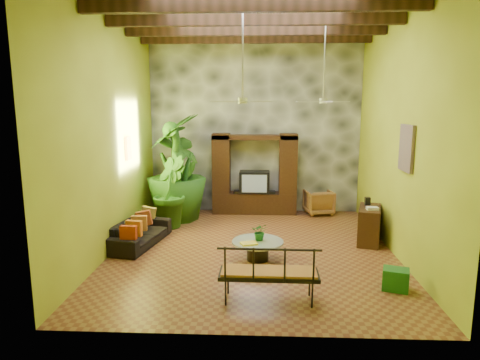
{
  "coord_description": "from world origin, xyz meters",
  "views": [
    {
      "loc": [
        0.14,
        -8.91,
        3.17
      ],
      "look_at": [
        -0.28,
        0.2,
        1.51
      ],
      "focal_mm": 32.0,
      "sensor_mm": 36.0,
      "label": 1
    }
  ],
  "objects_px": {
    "wicker_armchair": "(319,202)",
    "side_console": "(369,225)",
    "tall_plant_c": "(176,167)",
    "green_bin": "(396,279)",
    "tall_plant_a": "(179,172)",
    "tall_plant_b": "(169,191)",
    "coffee_table": "(258,248)",
    "entertainment_center": "(254,180)",
    "sofa": "(140,233)",
    "ceiling_fan_front": "(243,90)",
    "iron_bench": "(269,271)",
    "ceiling_fan_back": "(324,92)"
  },
  "relations": [
    {
      "from": "tall_plant_c",
      "to": "coffee_table",
      "type": "distance_m",
      "value": 3.9
    },
    {
      "from": "wicker_armchair",
      "to": "coffee_table",
      "type": "relative_size",
      "value": 0.73
    },
    {
      "from": "tall_plant_a",
      "to": "side_console",
      "type": "distance_m",
      "value": 5.22
    },
    {
      "from": "tall_plant_a",
      "to": "tall_plant_c",
      "type": "bearing_deg",
      "value": -95.05
    },
    {
      "from": "tall_plant_c",
      "to": "iron_bench",
      "type": "distance_m",
      "value": 5.51
    },
    {
      "from": "tall_plant_a",
      "to": "side_console",
      "type": "height_order",
      "value": "tall_plant_a"
    },
    {
      "from": "coffee_table",
      "to": "green_bin",
      "type": "bearing_deg",
      "value": -28.97
    },
    {
      "from": "wicker_armchair",
      "to": "side_console",
      "type": "height_order",
      "value": "side_console"
    },
    {
      "from": "tall_plant_c",
      "to": "side_console",
      "type": "relative_size",
      "value": 2.8
    },
    {
      "from": "tall_plant_b",
      "to": "side_console",
      "type": "bearing_deg",
      "value": -12.57
    },
    {
      "from": "entertainment_center",
      "to": "iron_bench",
      "type": "xyz_separation_m",
      "value": [
        0.3,
        -5.64,
        -0.43
      ]
    },
    {
      "from": "green_bin",
      "to": "ceiling_fan_front",
      "type": "bearing_deg",
      "value": 150.47
    },
    {
      "from": "side_console",
      "to": "green_bin",
      "type": "xyz_separation_m",
      "value": [
        -0.17,
        -2.53,
        -0.22
      ]
    },
    {
      "from": "sofa",
      "to": "side_console",
      "type": "distance_m",
      "value": 5.21
    },
    {
      "from": "entertainment_center",
      "to": "ceiling_fan_front",
      "type": "bearing_deg",
      "value": -93.24
    },
    {
      "from": "entertainment_center",
      "to": "tall_plant_c",
      "type": "relative_size",
      "value": 0.84
    },
    {
      "from": "wicker_armchair",
      "to": "tall_plant_c",
      "type": "xyz_separation_m",
      "value": [
        -3.95,
        -0.74,
        1.09
      ]
    },
    {
      "from": "ceiling_fan_back",
      "to": "green_bin",
      "type": "bearing_deg",
      "value": -74.2
    },
    {
      "from": "tall_plant_c",
      "to": "coffee_table",
      "type": "xyz_separation_m",
      "value": [
        2.22,
        -2.98,
        -1.18
      ]
    },
    {
      "from": "ceiling_fan_back",
      "to": "green_bin",
      "type": "xyz_separation_m",
      "value": [
        0.88,
        -3.12,
        -3.22
      ]
    },
    {
      "from": "sofa",
      "to": "green_bin",
      "type": "bearing_deg",
      "value": -102.25
    },
    {
      "from": "tall_plant_c",
      "to": "iron_bench",
      "type": "height_order",
      "value": "tall_plant_c"
    },
    {
      "from": "wicker_armchair",
      "to": "tall_plant_c",
      "type": "relative_size",
      "value": 0.26
    },
    {
      "from": "tall_plant_b",
      "to": "coffee_table",
      "type": "xyz_separation_m",
      "value": [
        2.29,
        -2.3,
        -0.66
      ]
    },
    {
      "from": "iron_bench",
      "to": "side_console",
      "type": "bearing_deg",
      "value": 53.94
    },
    {
      "from": "tall_plant_a",
      "to": "tall_plant_c",
      "type": "xyz_separation_m",
      "value": [
        -0.03,
        -0.29,
        0.18
      ]
    },
    {
      "from": "side_console",
      "to": "green_bin",
      "type": "distance_m",
      "value": 2.55
    },
    {
      "from": "green_bin",
      "to": "wicker_armchair",
      "type": "bearing_deg",
      "value": 97.23
    },
    {
      "from": "iron_bench",
      "to": "green_bin",
      "type": "bearing_deg",
      "value": 15.87
    },
    {
      "from": "coffee_table",
      "to": "tall_plant_b",
      "type": "bearing_deg",
      "value": 134.9
    },
    {
      "from": "ceiling_fan_back",
      "to": "side_console",
      "type": "xyz_separation_m",
      "value": [
        1.05,
        -0.59,
        -2.99
      ]
    },
    {
      "from": "wicker_armchair",
      "to": "tall_plant_b",
      "type": "relative_size",
      "value": 0.41
    },
    {
      "from": "tall_plant_a",
      "to": "tall_plant_c",
      "type": "distance_m",
      "value": 0.34
    },
    {
      "from": "ceiling_fan_front",
      "to": "green_bin",
      "type": "bearing_deg",
      "value": -29.53
    },
    {
      "from": "sofa",
      "to": "tall_plant_a",
      "type": "xyz_separation_m",
      "value": [
        0.46,
        2.44,
        0.98
      ]
    },
    {
      "from": "sofa",
      "to": "coffee_table",
      "type": "relative_size",
      "value": 1.82
    },
    {
      "from": "tall_plant_c",
      "to": "side_console",
      "type": "height_order",
      "value": "tall_plant_c"
    },
    {
      "from": "ceiling_fan_front",
      "to": "coffee_table",
      "type": "height_order",
      "value": "ceiling_fan_front"
    },
    {
      "from": "ceiling_fan_front",
      "to": "coffee_table",
      "type": "relative_size",
      "value": 1.78
    },
    {
      "from": "tall_plant_a",
      "to": "coffee_table",
      "type": "distance_m",
      "value": 4.06
    },
    {
      "from": "tall_plant_a",
      "to": "tall_plant_b",
      "type": "distance_m",
      "value": 1.03
    },
    {
      "from": "sofa",
      "to": "green_bin",
      "type": "distance_m",
      "value": 5.46
    },
    {
      "from": "tall_plant_b",
      "to": "iron_bench",
      "type": "height_order",
      "value": "tall_plant_b"
    },
    {
      "from": "entertainment_center",
      "to": "side_console",
      "type": "distance_m",
      "value": 3.7
    },
    {
      "from": "wicker_armchair",
      "to": "coffee_table",
      "type": "distance_m",
      "value": 4.1
    },
    {
      "from": "sofa",
      "to": "coffee_table",
      "type": "bearing_deg",
      "value": -96.51
    },
    {
      "from": "iron_bench",
      "to": "wicker_armchair",
      "type": "bearing_deg",
      "value": 75.56
    },
    {
      "from": "ceiling_fan_front",
      "to": "ceiling_fan_back",
      "type": "distance_m",
      "value": 2.41
    },
    {
      "from": "sofa",
      "to": "tall_plant_c",
      "type": "distance_m",
      "value": 2.48
    },
    {
      "from": "entertainment_center",
      "to": "sofa",
      "type": "bearing_deg",
      "value": -131.09
    }
  ]
}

